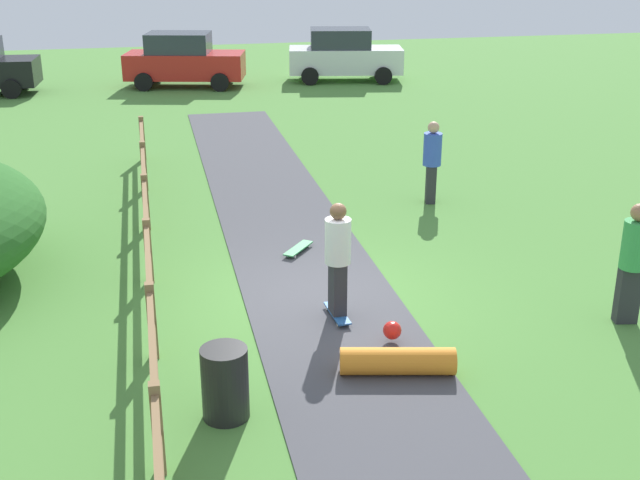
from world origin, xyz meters
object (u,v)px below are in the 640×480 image
trash_bin (225,383)px  parked_car_white (344,55)px  skater_fallen (397,358)px  skateboard_loose (298,248)px  parked_car_red (184,60)px  skater_riding (338,255)px  bystander_green (633,258)px  bystander_blue (432,158)px

trash_bin → parked_car_white: (6.76, 21.81, 0.51)m
skater_fallen → skateboard_loose: size_ratio=2.04×
skateboard_loose → parked_car_red: (-1.00, 16.87, 0.87)m
skateboard_loose → skater_riding: bearing=-88.3°
parked_car_white → trash_bin: bearing=-107.2°
skateboard_loose → bystander_green: (4.21, -3.68, 0.93)m
skater_fallen → parked_car_red: (-1.49, 21.25, 0.76)m
skater_riding → bystander_green: size_ratio=0.98×
skateboard_loose → parked_car_white: bearing=73.6°
trash_bin → skater_riding: (1.89, 2.25, 0.57)m
skater_riding → skateboard_loose: bearing=91.7°
trash_bin → bystander_blue: (5.08, 7.21, 0.50)m
skateboard_loose → parked_car_white: size_ratio=0.17×
skater_riding → trash_bin: bearing=-130.0°
skater_fallen → bystander_green: 3.88m
trash_bin → skateboard_loose: (1.81, 4.95, -0.36)m
skater_riding → bystander_blue: size_ratio=1.03×
bystander_green → bystander_blue: 6.02m
skater_riding → skater_fallen: bearing=-76.5°
skateboard_loose → parked_car_white: (4.95, 16.86, 0.87)m
trash_bin → skateboard_loose: size_ratio=1.19×
bystander_blue → parked_car_red: bearing=106.3°
skater_riding → parked_car_red: parked_car_red is taller
trash_bin → parked_car_white: bearing=72.8°
trash_bin → skater_riding: bearing=50.0°
skateboard_loose → parked_car_red: bearing=93.4°
bystander_blue → parked_car_red: (-4.27, 14.60, 0.01)m
skater_riding → parked_car_white: 20.16m
bystander_green → parked_car_red: (-5.21, 20.55, -0.06)m
bystander_green → parked_car_white: size_ratio=0.41×
bystander_green → bystander_blue: bystander_green is taller
bystander_blue → bystander_green: bearing=-81.0°
parked_car_red → trash_bin: bearing=-92.1°
skater_fallen → bystander_green: (3.72, 0.70, 0.82)m
skater_fallen → bystander_blue: bearing=67.3°
skater_riding → skateboard_loose: skater_riding is taller
skater_fallen → parked_car_red: parked_car_red is taller
trash_bin → skater_fallen: bearing=13.9°
trash_bin → bystander_blue: bearing=54.9°
skater_fallen → skateboard_loose: bearing=96.3°
bystander_blue → trash_bin: bearing=-125.1°
trash_bin → skateboard_loose: bearing=69.9°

